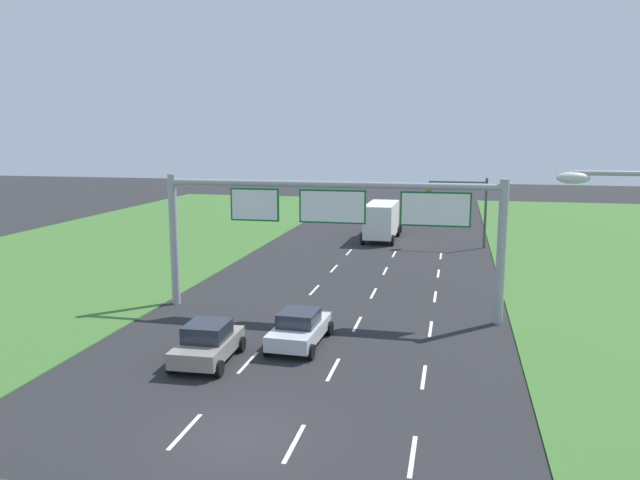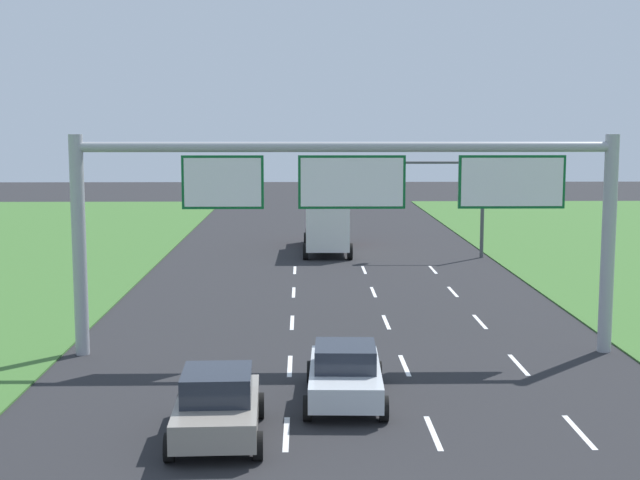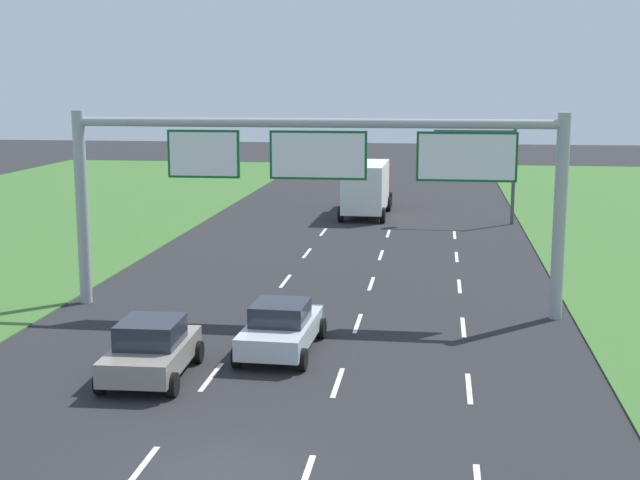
{
  "view_description": "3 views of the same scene",
  "coord_description": "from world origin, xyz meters",
  "px_view_note": "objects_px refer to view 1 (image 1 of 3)",
  "views": [
    {
      "loc": [
        6.19,
        -16.7,
        9.13
      ],
      "look_at": [
        -1.09,
        16.57,
        3.25
      ],
      "focal_mm": 35.0,
      "sensor_mm": 36.0,
      "label": 1
    },
    {
      "loc": [
        -1.35,
        -14.37,
        7.28
      ],
      "look_at": [
        -0.78,
        14.39,
        3.56
      ],
      "focal_mm": 50.0,
      "sensor_mm": 36.0,
      "label": 2
    },
    {
      "loc": [
        4.3,
        -16.82,
        8.02
      ],
      "look_at": [
        0.38,
        12.7,
        2.69
      ],
      "focal_mm": 50.0,
      "sensor_mm": 36.0,
      "label": 3
    }
  ],
  "objects_px": {
    "car_lead_silver": "(300,328)",
    "box_truck": "(383,219)",
    "sign_gantry": "(334,217)",
    "car_near_red": "(208,343)",
    "traffic_light_mast": "(461,199)"
  },
  "relations": [
    {
      "from": "car_near_red",
      "to": "box_truck",
      "type": "distance_m",
      "value": 31.33
    },
    {
      "from": "sign_gantry",
      "to": "traffic_light_mast",
      "type": "relative_size",
      "value": 3.08
    },
    {
      "from": "traffic_light_mast",
      "to": "box_truck",
      "type": "bearing_deg",
      "value": 156.92
    },
    {
      "from": "sign_gantry",
      "to": "car_near_red",
      "type": "bearing_deg",
      "value": -114.96
    },
    {
      "from": "car_near_red",
      "to": "car_lead_silver",
      "type": "bearing_deg",
      "value": 39.54
    },
    {
      "from": "car_lead_silver",
      "to": "traffic_light_mast",
      "type": "xyz_separation_m",
      "value": [
        6.83,
        25.59,
        3.1
      ]
    },
    {
      "from": "box_truck",
      "to": "traffic_light_mast",
      "type": "relative_size",
      "value": 1.48
    },
    {
      "from": "box_truck",
      "to": "traffic_light_mast",
      "type": "distance_m",
      "value": 7.42
    },
    {
      "from": "car_lead_silver",
      "to": "box_truck",
      "type": "height_order",
      "value": "box_truck"
    },
    {
      "from": "car_near_red",
      "to": "car_lead_silver",
      "type": "distance_m",
      "value": 4.16
    },
    {
      "from": "sign_gantry",
      "to": "box_truck",
      "type": "bearing_deg",
      "value": 90.56
    },
    {
      "from": "sign_gantry",
      "to": "car_lead_silver",
      "type": "bearing_deg",
      "value": -95.89
    },
    {
      "from": "box_truck",
      "to": "traffic_light_mast",
      "type": "bearing_deg",
      "value": -22.33
    },
    {
      "from": "car_near_red",
      "to": "sign_gantry",
      "type": "distance_m",
      "value": 9.56
    },
    {
      "from": "car_lead_silver",
      "to": "box_truck",
      "type": "relative_size",
      "value": 0.53
    }
  ]
}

